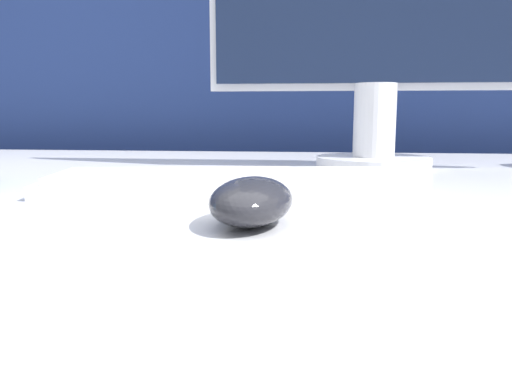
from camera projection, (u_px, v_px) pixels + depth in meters
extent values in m
cube|color=navy|center=(285.00, 161.00, 1.36)|extent=(5.00, 0.03, 1.41)
ellipsoid|color=#232328|center=(252.00, 201.00, 0.43)|extent=(0.08, 0.12, 0.04)
cube|color=white|center=(230.00, 185.00, 0.61)|extent=(0.46, 0.19, 0.02)
cube|color=silver|center=(230.00, 175.00, 0.61)|extent=(0.43, 0.17, 0.01)
cylinder|color=silver|center=(373.00, 163.00, 0.86)|extent=(0.20, 0.20, 0.02)
cylinder|color=silver|center=(375.00, 120.00, 0.85)|extent=(0.07, 0.07, 0.12)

